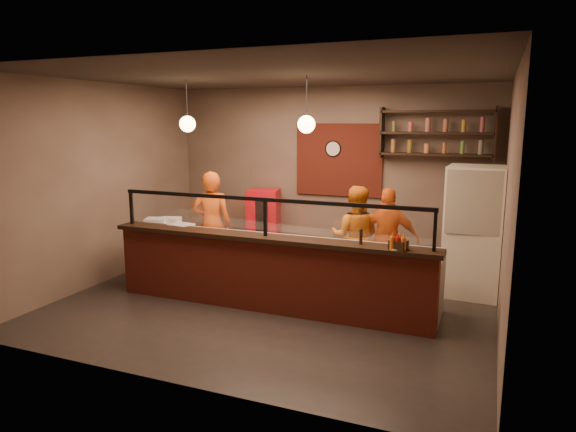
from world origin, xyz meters
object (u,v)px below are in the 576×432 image
at_px(wall_clock, 333,149).
at_px(pepper_mill, 361,237).
at_px(fridge, 474,231).
at_px(condiment_caddy, 398,245).
at_px(cook_right, 388,239).
at_px(cook_left, 212,224).
at_px(red_cooler, 263,224).
at_px(cook_mid, 355,237).
at_px(pizza_dough, 269,238).

xyz_separation_m(wall_clock, pepper_mill, (1.22, -2.73, -0.94)).
distance_m(fridge, condiment_caddy, 2.01).
distance_m(cook_right, fridge, 1.26).
relative_size(cook_left, pepper_mill, 9.25).
bearing_deg(red_cooler, pepper_mill, -57.54).
distance_m(wall_clock, cook_right, 2.20).
distance_m(wall_clock, fridge, 2.91).
bearing_deg(wall_clock, cook_mid, -59.21).
relative_size(red_cooler, pepper_mill, 6.92).
distance_m(fridge, red_cooler, 3.83).
bearing_deg(pizza_dough, cook_left, 155.55).
bearing_deg(wall_clock, cook_left, -134.59).
bearing_deg(cook_left, cook_mid, 168.01).
bearing_deg(cook_right, cook_left, 0.49).
distance_m(fridge, pizza_dough, 3.05).
height_order(red_cooler, pepper_mill, red_cooler).
relative_size(red_cooler, pizza_dough, 2.60).
bearing_deg(condiment_caddy, fridge, 66.62).
bearing_deg(pizza_dough, wall_clock, 82.81).
relative_size(wall_clock, cook_right, 0.19).
xyz_separation_m(fridge, red_cooler, (-3.76, 0.68, -0.31)).
relative_size(cook_left, red_cooler, 1.34).
distance_m(condiment_caddy, pepper_mill, 0.50).
distance_m(wall_clock, pepper_mill, 3.14).
xyz_separation_m(cook_right, red_cooler, (-2.54, 0.92, -0.13)).
bearing_deg(cook_right, pepper_mill, 80.34).
height_order(fridge, red_cooler, fridge).
height_order(pizza_dough, pepper_mill, pepper_mill).
xyz_separation_m(condiment_caddy, pepper_mill, (-0.49, 0.09, 0.04)).
bearing_deg(condiment_caddy, cook_left, 160.08).
bearing_deg(wall_clock, red_cooler, -166.17).
bearing_deg(pepper_mill, wall_clock, 114.00).
xyz_separation_m(cook_left, red_cooler, (0.34, 1.32, -0.22)).
xyz_separation_m(red_cooler, pepper_mill, (2.48, -2.42, 0.49)).
bearing_deg(fridge, wall_clock, 160.77).
distance_m(red_cooler, pizza_dough, 2.17).
distance_m(cook_right, red_cooler, 2.70).
xyz_separation_m(wall_clock, fridge, (2.50, -0.99, -1.12)).
xyz_separation_m(cook_left, pepper_mill, (2.82, -1.11, 0.26)).
height_order(fridge, pepper_mill, fridge).
distance_m(wall_clock, pizza_dough, 2.54).
height_order(cook_mid, condiment_caddy, cook_mid).
distance_m(cook_left, condiment_caddy, 3.53).
bearing_deg(pizza_dough, cook_right, 32.65).
height_order(cook_right, condiment_caddy, cook_right).
bearing_deg(pepper_mill, condiment_caddy, -10.89).
relative_size(cook_left, cook_right, 1.12).
height_order(wall_clock, condiment_caddy, wall_clock).
relative_size(cook_mid, red_cooler, 1.21).
xyz_separation_m(cook_mid, red_cooler, (-2.03, 0.99, -0.14)).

